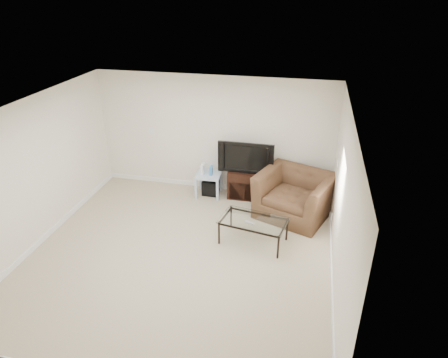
% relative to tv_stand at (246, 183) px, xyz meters
% --- Properties ---
extents(floor, '(5.00, 5.00, 0.00)m').
position_rel_tv_stand_xyz_m(floor, '(-0.74, -2.28, -0.31)').
color(floor, tan).
rests_on(floor, ground).
extents(ceiling, '(5.00, 5.00, 0.00)m').
position_rel_tv_stand_xyz_m(ceiling, '(-0.74, -2.28, 2.19)').
color(ceiling, white).
rests_on(ceiling, ground).
extents(wall_back, '(5.00, 0.02, 2.50)m').
position_rel_tv_stand_xyz_m(wall_back, '(-0.74, 0.22, 0.94)').
color(wall_back, silver).
rests_on(wall_back, ground).
extents(wall_left, '(0.02, 5.00, 2.50)m').
position_rel_tv_stand_xyz_m(wall_left, '(-3.24, -2.28, 0.94)').
color(wall_left, silver).
rests_on(wall_left, ground).
extents(wall_right, '(0.02, 5.00, 2.50)m').
position_rel_tv_stand_xyz_m(wall_right, '(1.76, -2.28, 0.94)').
color(wall_right, silver).
rests_on(wall_right, ground).
extents(plate_back, '(0.12, 0.02, 0.12)m').
position_rel_tv_stand_xyz_m(plate_back, '(-2.14, 0.21, 0.94)').
color(plate_back, white).
rests_on(plate_back, wall_back).
extents(plate_right_switch, '(0.02, 0.09, 0.13)m').
position_rel_tv_stand_xyz_m(plate_right_switch, '(1.75, -0.68, 0.94)').
color(plate_right_switch, white).
rests_on(plate_right_switch, wall_right).
extents(plate_right_outlet, '(0.02, 0.08, 0.12)m').
position_rel_tv_stand_xyz_m(plate_right_outlet, '(1.75, -0.98, -0.01)').
color(plate_right_outlet, white).
rests_on(plate_right_outlet, wall_right).
extents(tv_stand, '(0.74, 0.52, 0.61)m').
position_rel_tv_stand_xyz_m(tv_stand, '(0.00, 0.00, 0.00)').
color(tv_stand, black).
rests_on(tv_stand, floor).
extents(dvd_player, '(0.37, 0.26, 0.05)m').
position_rel_tv_stand_xyz_m(dvd_player, '(0.00, -0.04, 0.20)').
color(dvd_player, black).
rests_on(dvd_player, tv_stand).
extents(television, '(1.06, 0.22, 0.66)m').
position_rel_tv_stand_xyz_m(television, '(0.00, -0.03, 0.63)').
color(television, black).
rests_on(television, tv_stand).
extents(side_table, '(0.54, 0.54, 0.49)m').
position_rel_tv_stand_xyz_m(side_table, '(-0.79, -0.11, -0.06)').
color(side_table, silver).
rests_on(side_table, floor).
extents(subwoofer, '(0.32, 0.32, 0.32)m').
position_rel_tv_stand_xyz_m(subwoofer, '(-0.76, -0.09, -0.13)').
color(subwoofer, black).
rests_on(subwoofer, floor).
extents(game_console, '(0.06, 0.17, 0.22)m').
position_rel_tv_stand_xyz_m(game_console, '(-0.91, -0.14, 0.30)').
color(game_console, white).
rests_on(game_console, side_table).
extents(game_case, '(0.06, 0.15, 0.19)m').
position_rel_tv_stand_xyz_m(game_case, '(-0.73, -0.13, 0.28)').
color(game_case, '#337FCC').
rests_on(game_case, side_table).
extents(recliner, '(1.56, 1.28, 1.17)m').
position_rel_tv_stand_xyz_m(recliner, '(1.04, -0.57, 0.28)').
color(recliner, '#4C3422').
rests_on(recliner, floor).
extents(coffee_table, '(1.24, 0.84, 0.45)m').
position_rel_tv_stand_xyz_m(coffee_table, '(0.41, -1.64, -0.08)').
color(coffee_table, black).
rests_on(coffee_table, floor).
extents(remote, '(0.19, 0.11, 0.02)m').
position_rel_tv_stand_xyz_m(remote, '(0.35, -1.74, 0.15)').
color(remote, '#B2B2B7').
rests_on(remote, coffee_table).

